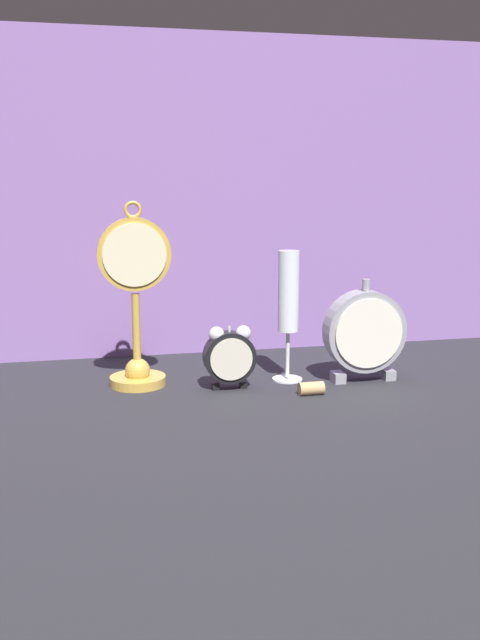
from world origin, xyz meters
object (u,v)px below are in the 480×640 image
(champagne_flute, at_px, (288,301))
(wine_cork, at_px, (311,388))
(pocket_watch_on_stand, at_px, (136,307))
(mantel_clock_silver, at_px, (365,332))
(alarm_clock_twin_bell, at_px, (230,355))

(champagne_flute, bearing_deg, wine_cork, -81.18)
(pocket_watch_on_stand, height_order, champagne_flute, pocket_watch_on_stand)
(pocket_watch_on_stand, xyz_separation_m, champagne_flute, (0.26, -0.03, 0.01))
(pocket_watch_on_stand, xyz_separation_m, wine_cork, (0.28, -0.12, -0.13))
(mantel_clock_silver, distance_m, champagne_flute, 0.15)
(alarm_clock_twin_bell, xyz_separation_m, wine_cork, (0.13, -0.06, -0.05))
(alarm_clock_twin_bell, distance_m, wine_cork, 0.15)
(pocket_watch_on_stand, height_order, alarm_clock_twin_bell, pocket_watch_on_stand)
(mantel_clock_silver, bearing_deg, champagne_flute, 165.74)
(pocket_watch_on_stand, bearing_deg, alarm_clock_twin_bell, -20.65)
(pocket_watch_on_stand, bearing_deg, wine_cork, -23.13)
(pocket_watch_on_stand, xyz_separation_m, alarm_clock_twin_bell, (0.15, -0.06, -0.08))
(alarm_clock_twin_bell, height_order, wine_cork, alarm_clock_twin_bell)
(pocket_watch_on_stand, distance_m, wine_cork, 0.33)
(alarm_clock_twin_bell, bearing_deg, champagne_flute, 15.62)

